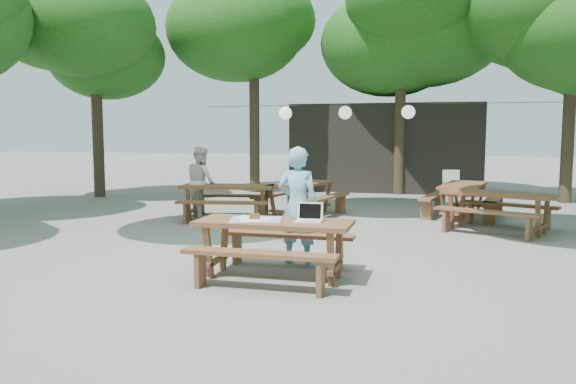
# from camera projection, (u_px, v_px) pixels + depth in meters

# --- Properties ---
(ground) EXTENTS (80.00, 80.00, 0.00)m
(ground) POSITION_uv_depth(u_px,v_px,m) (296.00, 251.00, 8.92)
(ground) COLOR slate
(ground) RESTS_ON ground
(pavilion) EXTENTS (6.00, 3.00, 2.80)m
(pavilion) POSITION_uv_depth(u_px,v_px,m) (387.00, 147.00, 18.73)
(pavilion) COLOR black
(pavilion) RESTS_ON ground
(main_picnic_table) EXTENTS (2.00, 1.58, 0.75)m
(main_picnic_table) POSITION_uv_depth(u_px,v_px,m) (274.00, 248.00, 7.27)
(main_picnic_table) COLOR brown
(main_picnic_table) RESTS_ON ground
(picnic_table_nw) EXTENTS (2.13, 1.86, 0.75)m
(picnic_table_nw) POSITION_uv_depth(u_px,v_px,m) (228.00, 202.00, 12.19)
(picnic_table_nw) COLOR brown
(picnic_table_nw) RESTS_ON ground
(picnic_table_ne) EXTENTS (2.37, 2.20, 0.75)m
(picnic_table_ne) POSITION_uv_depth(u_px,v_px,m) (498.00, 211.00, 10.70)
(picnic_table_ne) COLOR brown
(picnic_table_ne) RESTS_ON ground
(picnic_table_far_w) EXTENTS (2.00, 2.23, 0.75)m
(picnic_table_far_w) POSITION_uv_depth(u_px,v_px,m) (301.00, 199.00, 12.79)
(picnic_table_far_w) COLOR brown
(picnic_table_far_w) RESTS_ON ground
(picnic_table_far_e) EXTENTS (1.92, 2.17, 0.75)m
(picnic_table_far_e) POSITION_uv_depth(u_px,v_px,m) (463.00, 200.00, 12.47)
(picnic_table_far_e) COLOR brown
(picnic_table_far_e) RESTS_ON ground
(woman) EXTENTS (0.67, 0.49, 1.69)m
(woman) POSITION_uv_depth(u_px,v_px,m) (298.00, 206.00, 7.99)
(woman) COLOR #77BFD8
(woman) RESTS_ON ground
(second_person) EXTENTS (0.97, 0.97, 1.59)m
(second_person) POSITION_uv_depth(u_px,v_px,m) (201.00, 182.00, 12.48)
(second_person) COLOR silver
(second_person) RESTS_ON ground
(plastic_chair) EXTENTS (0.51, 0.51, 0.90)m
(plastic_chair) POSITION_uv_depth(u_px,v_px,m) (452.00, 195.00, 14.82)
(plastic_chair) COLOR silver
(plastic_chair) RESTS_ON ground
(laptop) EXTENTS (0.34, 0.27, 0.24)m
(laptop) POSITION_uv_depth(u_px,v_px,m) (309.00, 217.00, 7.16)
(laptop) COLOR white
(laptop) RESTS_ON main_picnic_table
(tabletop_clutter) EXTENTS (0.76, 0.68, 0.08)m
(tabletop_clutter) POSITION_uv_depth(u_px,v_px,m) (255.00, 219.00, 7.30)
(tabletop_clutter) COLOR #3C79CE
(tabletop_clutter) RESTS_ON main_picnic_table
(paper_lanterns) EXTENTS (9.00, 0.34, 0.38)m
(paper_lanterns) POSITION_uv_depth(u_px,v_px,m) (346.00, 112.00, 14.48)
(paper_lanterns) COLOR black
(paper_lanterns) RESTS_ON ground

